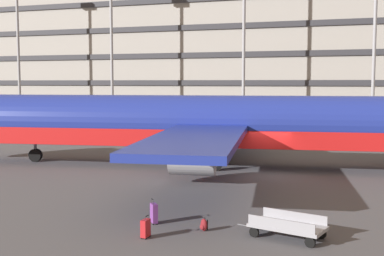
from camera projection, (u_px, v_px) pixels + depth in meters
ground_plane at (269, 173)px, 30.52m from camera, size 600.00×600.00×0.00m
terminal_structure at (321, 57)px, 69.47m from camera, size 134.99×17.87×18.10m
airliner at (206, 124)px, 32.77m from camera, size 36.15×29.41×9.84m
light_mast_far_left at (18, 35)px, 65.79m from camera, size 1.80×0.50×20.07m
light_mast_left at (111, 33)px, 61.54m from camera, size 1.80×0.50×19.84m
light_mast_center_left at (244, 1)px, 56.09m from camera, size 1.80×0.50×25.71m
light_mast_center_right at (375, 11)px, 51.92m from camera, size 1.80×0.50×22.26m
suitcase_red at (154, 213)px, 19.63m from camera, size 0.42×0.44×0.99m
suitcase_navy at (146, 228)px, 17.83m from camera, size 0.24×0.43×0.82m
backpack_small at (204, 225)px, 18.68m from camera, size 0.38×0.36×0.52m
baggage_cart at (287, 226)px, 17.83m from camera, size 3.36×1.93×0.82m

